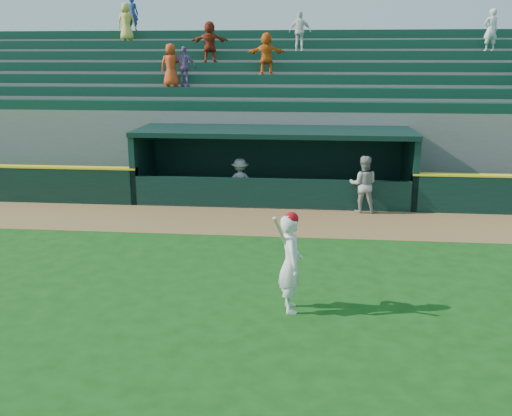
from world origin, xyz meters
name	(u,v)px	position (x,y,z in m)	size (l,w,h in m)	color
ground	(249,283)	(0.00, 0.00, 0.00)	(120.00, 120.00, 0.00)	#124310
warning_track	(267,222)	(0.00, 4.90, 0.01)	(40.00, 3.00, 0.01)	brown
dugout_player_front	(363,184)	(2.96, 6.31, 0.92)	(0.89, 0.69, 1.83)	#9E9E99
dugout_player_inside	(240,182)	(-1.08, 6.99, 0.77)	(1.00, 0.57, 1.55)	#9D9D98
dugout	(274,160)	(0.00, 8.00, 1.36)	(9.40, 2.80, 2.46)	slate
stands	(282,117)	(0.00, 12.56, 2.40)	(34.50, 6.32, 7.44)	slate
batter_at_plate	(291,262)	(0.96, -1.25, 1.00)	(0.63, 0.83, 2.01)	white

